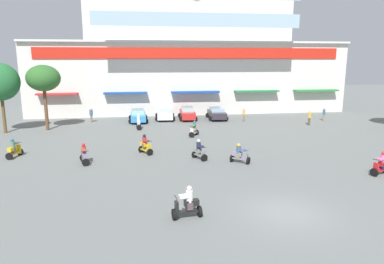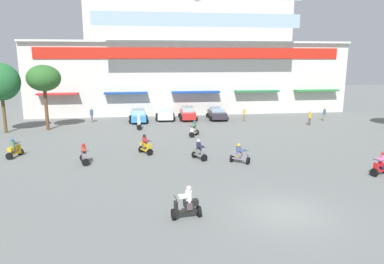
% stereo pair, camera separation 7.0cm
% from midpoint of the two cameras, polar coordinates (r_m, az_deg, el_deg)
% --- Properties ---
extents(ground_plane, '(128.00, 128.00, 0.00)m').
position_cam_midpoint_polar(ground_plane, '(29.65, 5.18, -2.44)').
color(ground_plane, slate).
extents(colonial_building, '(42.33, 15.60, 19.25)m').
position_cam_midpoint_polar(colonial_building, '(51.08, -0.67, 13.06)').
color(colonial_building, silver).
rests_on(colonial_building, ground).
extents(plaza_tree_0, '(3.37, 3.21, 6.70)m').
position_cam_midpoint_polar(plaza_tree_0, '(38.91, -22.98, 8.01)').
color(plaza_tree_0, brown).
rests_on(plaza_tree_0, ground).
extents(plaza_tree_2, '(3.68, 3.26, 6.93)m').
position_cam_midpoint_polar(plaza_tree_2, '(39.20, -28.72, 7.16)').
color(plaza_tree_2, brown).
rests_on(plaza_tree_2, ground).
extents(parked_car_0, '(2.34, 4.52, 1.46)m').
position_cam_midpoint_polar(parked_car_0, '(41.75, -8.68, 2.69)').
color(parked_car_0, '#3386CD').
rests_on(parked_car_0, ground).
extents(parked_car_1, '(2.57, 4.57, 1.40)m').
position_cam_midpoint_polar(parked_car_1, '(42.93, -4.34, 3.01)').
color(parked_car_1, white).
rests_on(parked_car_1, ground).
extents(parked_car_2, '(2.33, 4.39, 1.57)m').
position_cam_midpoint_polar(parked_car_2, '(42.75, -0.66, 3.10)').
color(parked_car_2, red).
rests_on(parked_car_2, ground).
extents(parked_car_3, '(2.53, 4.26, 1.45)m').
position_cam_midpoint_polar(parked_car_3, '(43.01, 4.15, 3.06)').
color(parked_car_3, '#2D2831').
rests_on(parked_car_3, ground).
extents(scooter_rider_0, '(1.43, 0.70, 1.59)m').
position_cam_midpoint_polar(scooter_rider_0, '(16.57, -0.75, -11.78)').
color(scooter_rider_0, black).
rests_on(scooter_rider_0, ground).
extents(scooter_rider_1, '(1.47, 0.95, 1.54)m').
position_cam_midpoint_polar(scooter_rider_1, '(25.44, 28.55, -4.80)').
color(scooter_rider_1, black).
rests_on(scooter_rider_1, ground).
extents(scooter_rider_2, '(1.14, 1.38, 1.56)m').
position_cam_midpoint_polar(scooter_rider_2, '(27.50, -7.56, -2.24)').
color(scooter_rider_2, black).
rests_on(scooter_rider_2, ground).
extents(scooter_rider_3, '(1.15, 1.46, 1.49)m').
position_cam_midpoint_polar(scooter_rider_3, '(33.49, 0.43, 0.36)').
color(scooter_rider_3, black).
rests_on(scooter_rider_3, ground).
extents(scooter_rider_4, '(1.42, 1.25, 1.42)m').
position_cam_midpoint_polar(scooter_rider_4, '(25.14, 7.86, -3.76)').
color(scooter_rider_4, black).
rests_on(scooter_rider_4, ground).
extents(scooter_rider_5, '(0.57, 1.38, 1.59)m').
position_cam_midpoint_polar(scooter_rider_5, '(37.22, -8.60, 1.46)').
color(scooter_rider_5, black).
rests_on(scooter_rider_5, ground).
extents(scooter_rider_6, '(0.91, 1.54, 1.52)m').
position_cam_midpoint_polar(scooter_rider_6, '(29.50, -26.96, -2.52)').
color(scooter_rider_6, black).
rests_on(scooter_rider_6, ground).
extents(scooter_rider_7, '(0.88, 1.51, 1.47)m').
position_cam_midpoint_polar(scooter_rider_7, '(25.95, -17.11, -3.63)').
color(scooter_rider_7, black).
rests_on(scooter_rider_7, ground).
extents(scooter_rider_9, '(1.06, 1.39, 1.52)m').
position_cam_midpoint_polar(scooter_rider_9, '(25.79, 1.26, -3.18)').
color(scooter_rider_9, black).
rests_on(scooter_rider_9, ground).
extents(pedestrian_0, '(0.54, 0.54, 1.66)m').
position_cam_midpoint_polar(pedestrian_0, '(42.52, -16.01, 2.79)').
color(pedestrian_0, '#73635B').
rests_on(pedestrian_0, ground).
extents(pedestrian_1, '(0.52, 0.52, 1.63)m').
position_cam_midpoint_polar(pedestrian_1, '(41.14, 18.71, 2.31)').
color(pedestrian_1, brown).
rests_on(pedestrian_1, ground).
extents(pedestrian_2, '(0.43, 0.43, 1.56)m').
position_cam_midpoint_polar(pedestrian_2, '(44.58, 20.82, 2.83)').
color(pedestrian_2, gray).
rests_on(pedestrian_2, ground).
extents(pedestrian_3, '(0.37, 0.37, 1.62)m').
position_cam_midpoint_polar(pedestrian_3, '(41.50, 8.55, 2.92)').
color(pedestrian_3, '#796956').
rests_on(pedestrian_3, ground).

